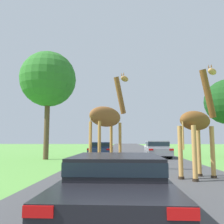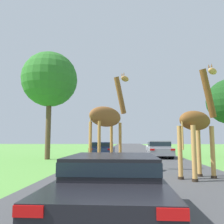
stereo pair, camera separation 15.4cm
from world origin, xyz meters
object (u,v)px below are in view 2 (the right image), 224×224
Objects in this scene: car_queue_left at (159,149)px; giraffe_near_road at (107,117)px; car_queue_right at (103,149)px; car_lead_maroon at (113,181)px; tree_centre_back at (50,80)px; giraffe_companion at (198,122)px; car_far_ahead at (157,147)px.

giraffe_near_road is at bearing -111.20° from car_queue_left.
car_queue_left reaches higher than car_queue_right.
car_lead_maroon is 0.56× the size of tree_centre_back.
car_queue_left is 0.49× the size of tree_centre_back.
giraffe_companion is at bearing -89.17° from car_queue_left.
tree_centre_back reaches higher than car_queue_left.
tree_centre_back is at bearing -139.09° from car_far_ahead.
giraffe_near_road is 1.04× the size of giraffe_companion.
tree_centre_back reaches higher than giraffe_near_road.
giraffe_near_road is at bearing -105.25° from car_far_ahead.
giraffe_near_road is at bearing -53.05° from tree_centre_back.
car_queue_right is 7.68m from car_far_ahead.
giraffe_companion is at bearing -65.80° from car_queue_right.
giraffe_near_road is at bearing -82.83° from car_queue_right.
giraffe_near_road is at bearing 95.86° from car_lead_maroon.
giraffe_near_road reaches higher than car_queue_right.
giraffe_near_road reaches higher than car_queue_left.
giraffe_companion is at bearing 55.76° from car_lead_maroon.
car_queue_right is (-4.98, 11.07, -1.51)m from giraffe_companion.
giraffe_near_road reaches higher than car_far_ahead.
tree_centre_back reaches higher than car_lead_maroon.
car_lead_maroon is 1.16× the size of car_far_ahead.
car_lead_maroon is at bearing -45.93° from giraffe_near_road.
car_queue_right reaches higher than car_lead_maroon.
giraffe_near_road is 9.83m from car_queue_right.
giraffe_companion is 0.57× the size of tree_centre_back.
tree_centre_back is at bearing -147.38° from car_queue_right.
tree_centre_back reaches higher than car_far_ahead.
car_queue_right is 1.04× the size of car_far_ahead.
car_queue_right is at bearing 96.66° from car_lead_maroon.
car_queue_right is 1.02× the size of car_queue_left.
giraffe_near_road is 4.07m from giraffe_companion.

